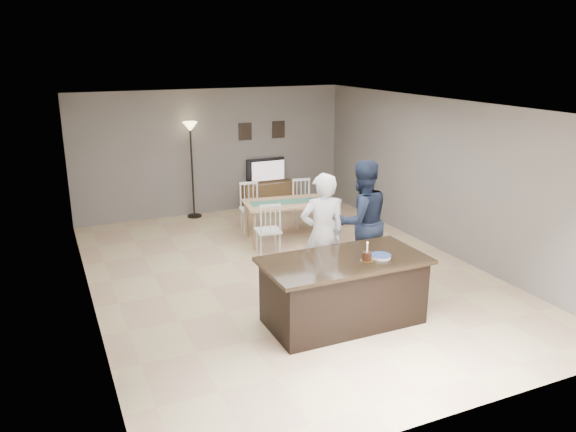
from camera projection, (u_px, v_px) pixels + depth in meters
name	position (u px, v px, depth m)	size (l,w,h in m)	color
floor	(288.00, 274.00, 9.11)	(8.00, 8.00, 0.00)	tan
room_shell	(288.00, 173.00, 8.62)	(8.00, 8.00, 8.00)	slate
kitchen_island	(343.00, 290.00, 7.40)	(2.15, 1.10, 0.90)	black
tv_console	(268.00, 195.00, 12.78)	(1.20, 0.40, 0.60)	brown
television	(267.00, 170.00, 12.68)	(0.91, 0.12, 0.53)	black
tv_screen_glow	(268.00, 171.00, 12.61)	(0.78, 0.78, 0.00)	orange
picture_frames	(262.00, 131.00, 12.53)	(1.10, 0.02, 0.38)	black
doorway	(108.00, 286.00, 5.56)	(0.00, 2.10, 2.65)	black
woman	(322.00, 234.00, 8.17)	(0.67, 0.44, 1.83)	silver
man	(361.00, 221.00, 8.63)	(0.93, 0.73, 1.92)	#182036
birthday_cake	(367.00, 256.00, 7.20)	(0.16, 0.16, 0.25)	gold
plate_stack	(381.00, 256.00, 7.30)	(0.27, 0.27, 0.04)	white
dining_table	(287.00, 208.00, 10.57)	(1.75, 1.99, 0.97)	tan
floor_lamp	(191.00, 144.00, 11.75)	(0.31, 0.31, 2.05)	black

